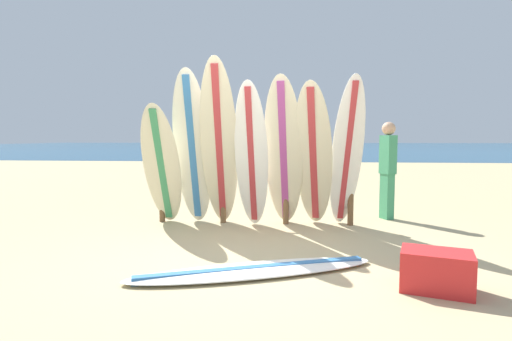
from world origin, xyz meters
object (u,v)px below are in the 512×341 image
beachgoer_standing (388,166)px  cooler_box (436,271)px  surfboard_rack (254,182)px  surfboard_leaning_center (251,157)px  surfboard_leaning_left (193,150)px  surfboard_leaning_far_right (347,154)px  surfboard_leaning_far_left (162,166)px  surfboard_leaning_center_right (284,154)px  surfboard_leaning_center_left (219,147)px  surfboard_lying_on_sand (254,270)px  small_boat_offshore (209,150)px  surfboard_leaning_right (313,157)px

beachgoer_standing → cooler_box: bearing=-95.4°
surfboard_rack → surfboard_leaning_center: size_ratio=1.44×
surfboard_leaning_left → surfboard_leaning_far_right: surfboard_leaning_left is taller
beachgoer_standing → cooler_box: 3.33m
surfboard_leaning_far_left → surfboard_leaning_center: (1.38, -0.05, 0.15)m
surfboard_leaning_left → cooler_box: size_ratio=3.94×
surfboard_leaning_far_right → surfboard_leaning_center_right: bearing=-179.1°
surfboard_leaning_far_left → cooler_box: surfboard_leaning_far_left is taller
cooler_box → surfboard_leaning_center_left: bearing=154.5°
surfboard_leaning_left → surfboard_leaning_center_left: surfboard_leaning_center_left is taller
surfboard_leaning_center → surfboard_leaning_center_right: 0.49m
surfboard_leaning_left → surfboard_leaning_center_right: bearing=0.2°
surfboard_lying_on_sand → small_boat_offshore: size_ratio=1.17×
surfboard_leaning_center → surfboard_leaning_far_right: bearing=5.8°
surfboard_leaning_far_left → small_boat_offshore: bearing=100.4°
surfboard_leaning_center_right → surfboard_leaning_right: bearing=-1.5°
surfboard_leaning_left → surfboard_leaning_center: 0.93m
surfboard_leaning_center → beachgoer_standing: surfboard_leaning_center is taller
surfboard_leaning_center_left → cooler_box: bearing=-43.4°
surfboard_leaning_right → surfboard_lying_on_sand: bearing=-108.5°
surfboard_leaning_far_right → surfboard_lying_on_sand: 2.64m
surfboard_leaning_far_left → surfboard_leaning_right: (2.29, 0.06, 0.15)m
surfboard_leaning_right → surfboard_leaning_far_right: surfboard_leaning_far_right is taller
surfboard_leaning_far_left → surfboard_leaning_right: 2.29m
small_boat_offshore → cooler_box: small_boat_offshore is taller
surfboard_leaning_far_right → surfboard_rack: bearing=168.6°
surfboard_leaning_far_left → beachgoer_standing: size_ratio=1.15×
surfboard_leaning_right → surfboard_leaning_far_right: (0.49, 0.03, 0.04)m
surfboard_leaning_far_left → surfboard_leaning_center_left: surfboard_leaning_center_left is taller
surfboard_leaning_center_left → surfboard_leaning_right: size_ratio=1.14×
surfboard_leaning_center → surfboard_leaning_center_left: bearing=-177.5°
surfboard_rack → small_boat_offshore: surfboard_rack is taller
surfboard_rack → surfboard_leaning_left: surfboard_leaning_left is taller
surfboard_leaning_left → beachgoer_standing: surfboard_leaning_left is taller
small_boat_offshore → surfboard_leaning_far_left: bearing=-79.6°
surfboard_leaning_far_left → small_boat_offshore: surfboard_leaning_far_left is taller
surfboard_rack → surfboard_leaning_far_left: surfboard_leaning_far_left is taller
small_boat_offshore → surfboard_leaning_center_left: bearing=-78.0°
surfboard_leaning_left → surfboard_lying_on_sand: (1.14, -2.07, -1.15)m
surfboard_leaning_left → surfboard_leaning_center_right: surfboard_leaning_left is taller
surfboard_lying_on_sand → cooler_box: cooler_box is taller
surfboard_lying_on_sand → beachgoer_standing: bearing=56.1°
surfboard_rack → surfboard_leaning_center_left: bearing=-137.0°
surfboard_leaning_center_left → surfboard_leaning_center_right: 0.96m
surfboard_rack → surfboard_leaning_center: surfboard_leaning_center is taller
surfboard_leaning_center_left → surfboard_leaning_far_right: surfboard_leaning_center_left is taller
surfboard_rack → beachgoer_standing: (2.19, 0.56, 0.22)m
surfboard_leaning_center_right → beachgoer_standing: size_ratio=1.38×
surfboard_rack → small_boat_offshore: (-6.78, 29.15, -0.42)m
surfboard_lying_on_sand → surfboard_leaning_far_left: bearing=128.6°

